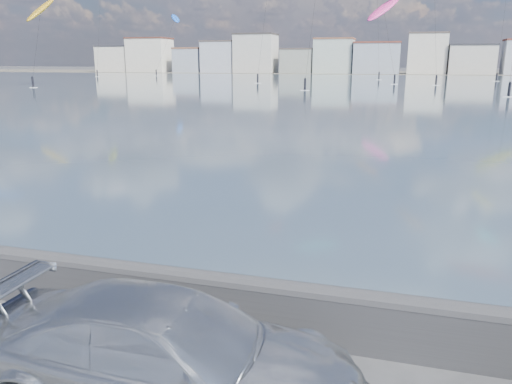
{
  "coord_description": "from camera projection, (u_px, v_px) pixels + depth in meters",
  "views": [
    {
      "loc": [
        3.51,
        -4.72,
        4.6
      ],
      "look_at": [
        1.0,
        4.0,
        2.2
      ],
      "focal_mm": 35.0,
      "sensor_mm": 36.0,
      "label": 1
    }
  ],
  "objects": [
    {
      "name": "kitesurfer_12",
      "position": [
        384.0,
        9.0,
        104.3
      ],
      "size": [
        8.29,
        13.51,
        18.34
      ],
      "color": "#E5338C",
      "rests_on": "ground"
    },
    {
      "name": "kitesurfer_6",
      "position": [
        41.0,
        11.0,
        89.9
      ],
      "size": [
        4.05,
        10.95,
        16.47
      ],
      "color": "#BF8C19",
      "rests_on": "ground"
    },
    {
      "name": "seawall",
      "position": [
        182.0,
        294.0,
        8.86
      ],
      "size": [
        400.0,
        0.36,
        1.08
      ],
      "color": "#28282B",
      "rests_on": "ground"
    },
    {
      "name": "far_shore_strip",
      "position": [
        394.0,
        73.0,
        192.31
      ],
      "size": [
        500.0,
        60.0,
        0.0
      ],
      "primitive_type": "cube",
      "color": "#4C473D",
      "rests_on": "ground"
    },
    {
      "name": "car_silver",
      "position": [
        168.0,
        356.0,
        6.65
      ],
      "size": [
        5.44,
        2.28,
        1.57
      ],
      "primitive_type": "imported",
      "rotation": [
        0.0,
        0.0,
        1.59
      ],
      "color": "silver",
      "rests_on": "ground"
    },
    {
      "name": "far_buildings",
      "position": [
        398.0,
        56.0,
        177.42
      ],
      "size": [
        240.79,
        13.26,
        14.6
      ],
      "color": "beige",
      "rests_on": "ground"
    },
    {
      "name": "kitesurfer_1",
      "position": [
        175.0,
        19.0,
        160.34
      ],
      "size": [
        6.99,
        18.54,
        20.13
      ],
      "color": "blue",
      "rests_on": "ground"
    },
    {
      "name": "bay_water",
      "position": [
        383.0,
        86.0,
        91.51
      ],
      "size": [
        500.0,
        177.0,
        0.0
      ],
      "primitive_type": "cube",
      "color": "#354D5B",
      "rests_on": "ground"
    }
  ]
}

